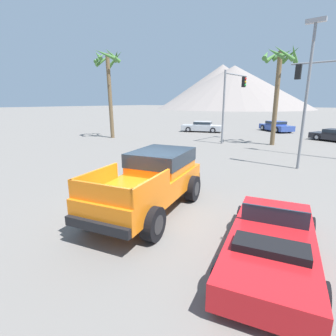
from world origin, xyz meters
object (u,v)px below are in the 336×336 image
(parked_car_silver, at_px, (202,127))
(palm_tree_tall, at_px, (108,72))
(traffic_light_main, at_px, (233,93))
(red_convertible_car, at_px, (271,244))
(palm_tree_short, at_px, (279,72))
(orange_pickup_truck, at_px, (153,178))
(parked_car_blue, at_px, (276,126))
(street_lamp_post, at_px, (308,82))
(traffic_light_crosswalk, at_px, (331,89))

(parked_car_silver, bearing_deg, palm_tree_tall, 134.92)
(parked_car_silver, height_order, traffic_light_main, traffic_light_main)
(parked_car_silver, relative_size, traffic_light_main, 0.82)
(red_convertible_car, relative_size, traffic_light_main, 0.79)
(palm_tree_short, bearing_deg, orange_pickup_truck, -84.81)
(parked_car_blue, xyz_separation_m, street_lamp_post, (6.77, -17.20, 3.78))
(parked_car_blue, height_order, street_lamp_post, street_lamp_post)
(parked_car_silver, relative_size, street_lamp_post, 0.67)
(traffic_light_main, distance_m, traffic_light_crosswalk, 7.95)
(orange_pickup_truck, distance_m, traffic_light_crosswalk, 13.73)
(parked_car_blue, relative_size, street_lamp_post, 0.62)
(traffic_light_crosswalk, relative_size, street_lamp_post, 0.83)
(parked_car_blue, distance_m, traffic_light_main, 11.25)
(traffic_light_main, bearing_deg, palm_tree_short, -81.71)
(palm_tree_tall, xyz_separation_m, palm_tree_short, (13.64, 5.71, -0.40))
(red_convertible_car, xyz_separation_m, palm_tree_tall, (-19.21, 10.79, 5.65))
(palm_tree_tall, relative_size, palm_tree_short, 1.08)
(orange_pickup_truck, bearing_deg, traffic_light_main, 92.10)
(parked_car_blue, relative_size, traffic_light_main, 0.77)
(parked_car_blue, relative_size, traffic_light_crosswalk, 0.75)
(red_convertible_car, xyz_separation_m, traffic_light_main, (-9.05, 15.99, 3.70))
(parked_car_silver, xyz_separation_m, traffic_light_main, (6.04, -4.75, 3.54))
(orange_pickup_truck, relative_size, palm_tree_tall, 0.68)
(red_convertible_car, height_order, street_lamp_post, street_lamp_post)
(parked_car_blue, relative_size, palm_tree_tall, 0.56)
(parked_car_silver, bearing_deg, red_convertible_car, -166.60)
(parked_car_silver, relative_size, traffic_light_crosswalk, 0.80)
(palm_tree_tall, bearing_deg, red_convertible_car, -29.33)
(street_lamp_post, bearing_deg, orange_pickup_truck, -104.64)
(red_convertible_car, relative_size, traffic_light_crosswalk, 0.77)
(palm_tree_short, bearing_deg, parked_car_blue, 106.48)
(palm_tree_tall, bearing_deg, parked_car_blue, 56.18)
(parked_car_blue, bearing_deg, traffic_light_main, 33.50)
(traffic_light_crosswalk, xyz_separation_m, palm_tree_tall, (-17.76, -2.89, 1.86))
(parked_car_silver, xyz_separation_m, palm_tree_short, (9.53, -4.25, 5.08))
(orange_pickup_truck, distance_m, parked_car_silver, 22.95)
(parked_car_silver, distance_m, street_lamp_post, 17.84)
(parked_car_blue, xyz_separation_m, traffic_light_crosswalk, (7.13, -12.98, 3.62))
(orange_pickup_truck, bearing_deg, palm_tree_short, 79.55)
(red_convertible_car, bearing_deg, street_lamp_post, 85.06)
(red_convertible_car, bearing_deg, palm_tree_short, 92.89)
(street_lamp_post, height_order, palm_tree_short, palm_tree_short)
(orange_pickup_truck, relative_size, parked_car_blue, 1.22)
(parked_car_silver, bearing_deg, palm_tree_short, -136.67)
(orange_pickup_truck, relative_size, red_convertible_car, 1.19)
(red_convertible_car, relative_size, street_lamp_post, 0.64)
(parked_car_blue, bearing_deg, street_lamp_post, 57.54)
(street_lamp_post, bearing_deg, red_convertible_car, -79.18)
(traffic_light_crosswalk, bearing_deg, parked_car_blue, -61.22)
(red_convertible_car, relative_size, parked_car_silver, 0.95)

